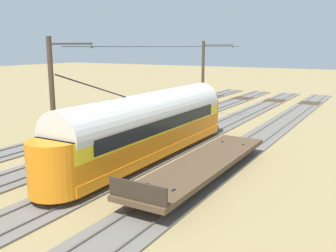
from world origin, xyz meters
The scene contains 10 objects.
ground_plane centered at (0.00, 0.00, 0.00)m, with size 220.00×220.00×0.00m, color #937F51.
track_streetcar_siding centered at (-6.73, -0.31, 0.05)m, with size 2.80×80.00×0.18m.
track_adjacent_siding centered at (-2.24, -0.31, 0.05)m, with size 2.80×80.00×0.18m.
track_third_siding centered at (2.24, -0.31, 0.05)m, with size 2.80×80.00×0.18m.
track_outer_siding centered at (6.73, -0.31, 0.05)m, with size 2.80×80.00×0.18m.
vintage_streetcar centered at (-2.24, -0.24, 2.27)m, with size 2.65×18.41×5.77m.
flatcar_adjacent centered at (-6.73, 1.43, 0.86)m, with size 2.80×12.96×1.60m.
catenary_pole_foreground centered at (0.65, -14.55, 4.02)m, with size 3.20×0.28×7.67m.
catenary_pole_mid_near centered at (0.65, 4.84, 4.02)m, with size 3.20×0.28×7.67m.
overhead_wire_run centered at (-2.13, -5.58, 7.13)m, with size 2.99×23.39×0.18m.
Camera 1 is at (-15.07, 19.41, 7.13)m, focal length 40.47 mm.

